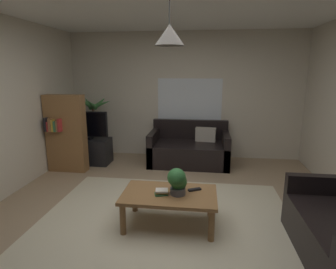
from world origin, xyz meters
TOP-DOWN VIEW (x-y plane):
  - floor at (0.00, 0.00)m, footprint 4.81×5.67m
  - rug at (0.00, -0.20)m, footprint 3.12×3.12m
  - wall_back at (0.00, 2.86)m, footprint 4.93×0.06m
  - window_pane at (0.12, 2.83)m, footprint 1.33×0.01m
  - couch_under_window at (0.16, 2.33)m, footprint 1.54×0.89m
  - coffee_table at (0.05, 0.02)m, footprint 1.10×0.66m
  - book_on_table_0 at (-0.03, -0.04)m, footprint 0.17×0.14m
  - book_on_table_1 at (-0.03, -0.02)m, footprint 0.16×0.11m
  - book_on_table_2 at (-0.03, -0.04)m, footprint 0.16×0.13m
  - remote_on_table_0 at (0.34, 0.13)m, footprint 0.17×0.12m
  - potted_plant_on_table at (0.15, -0.01)m, footprint 0.22×0.26m
  - tv_stand at (-1.85, 2.08)m, footprint 0.90×0.44m
  - tv at (-1.85, 2.06)m, footprint 0.88×0.16m
  - potted_palm_corner at (-1.85, 2.48)m, footprint 0.75×0.96m
  - bookshelf_corner at (-2.04, 1.62)m, footprint 0.70×0.31m
  - pendant_lamp at (0.05, 0.02)m, footprint 0.31×0.31m

SIDE VIEW (x-z plane):
  - floor at x=0.00m, z-range -0.02..0.00m
  - rug at x=0.00m, z-range 0.00..0.01m
  - tv_stand at x=-1.85m, z-range 0.00..0.50m
  - couch_under_window at x=0.16m, z-range -0.14..0.68m
  - coffee_table at x=0.05m, z-range 0.14..0.55m
  - book_on_table_0 at x=-0.03m, z-range 0.41..0.43m
  - remote_on_table_0 at x=0.34m, z-range 0.41..0.43m
  - book_on_table_1 at x=-0.03m, z-range 0.43..0.45m
  - book_on_table_2 at x=-0.03m, z-range 0.45..0.47m
  - potted_plant_on_table at x=0.15m, z-range 0.42..0.74m
  - potted_palm_corner at x=-1.85m, z-range -0.11..1.30m
  - bookshelf_corner at x=-2.04m, z-range 0.01..1.41m
  - tv at x=-1.85m, z-range 0.51..1.05m
  - window_pane at x=0.12m, z-range 0.73..1.65m
  - wall_back at x=0.00m, z-range 0.00..2.59m
  - pendant_lamp at x=0.05m, z-range 1.92..2.44m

